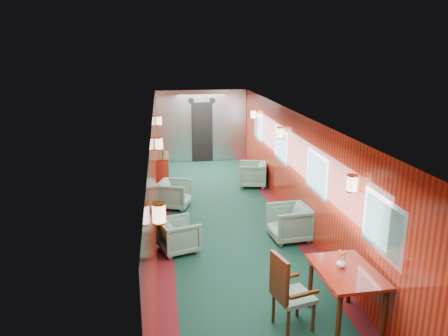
# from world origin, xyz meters

# --- Properties ---
(room) EXTENTS (12.00, 12.10, 2.40)m
(room) POSITION_xyz_m (0.00, 0.00, 1.63)
(room) COLOR black
(room) RESTS_ON ground
(bulkhead) EXTENTS (2.98, 0.17, 2.39)m
(bulkhead) POSITION_xyz_m (0.00, 5.91, 1.18)
(bulkhead) COLOR #AAADB1
(bulkhead) RESTS_ON ground
(windows_right) EXTENTS (0.02, 8.60, 0.80)m
(windows_right) POSITION_xyz_m (1.49, 0.25, 1.45)
(windows_right) COLOR silver
(windows_right) RESTS_ON ground
(wall_sconces) EXTENTS (2.97, 7.97, 0.25)m
(wall_sconces) POSITION_xyz_m (0.00, 0.57, 1.79)
(wall_sconces) COLOR #FFE9C6
(wall_sconces) RESTS_ON ground
(dining_table) EXTENTS (0.82, 1.14, 0.83)m
(dining_table) POSITION_xyz_m (1.07, -3.46, 0.70)
(dining_table) COLOR maroon
(dining_table) RESTS_ON ground
(side_chair) EXTENTS (0.60, 0.62, 1.11)m
(side_chair) POSITION_xyz_m (0.25, -3.46, 0.60)
(side_chair) COLOR #1E483E
(side_chair) RESTS_ON ground
(credenza) EXTENTS (0.32, 1.02, 1.19)m
(credenza) POSITION_xyz_m (-1.34, 3.13, 0.47)
(credenza) COLOR maroon
(credenza) RESTS_ON ground
(flower_vase) EXTENTS (0.17, 0.17, 0.14)m
(flower_vase) POSITION_xyz_m (1.02, -3.38, 0.90)
(flower_vase) COLOR silver
(flower_vase) RESTS_ON dining_table
(armchair_left_near) EXTENTS (0.86, 0.85, 0.63)m
(armchair_left_near) POSITION_xyz_m (-1.08, -0.86, 0.31)
(armchair_left_near) COLOR #1E483E
(armchair_left_near) RESTS_ON ground
(armchair_left_far) EXTENTS (0.92, 0.90, 0.66)m
(armchair_left_far) POSITION_xyz_m (-1.09, 1.50, 0.33)
(armchair_left_far) COLOR #1E483E
(armchair_left_far) RESTS_ON ground
(armchair_right_near) EXTENTS (0.84, 0.82, 0.70)m
(armchair_right_near) POSITION_xyz_m (1.11, -0.65, 0.35)
(armchair_right_near) COLOR #1E483E
(armchair_right_near) RESTS_ON ground
(armchair_right_far) EXTENTS (0.88, 0.87, 0.68)m
(armchair_right_far) POSITION_xyz_m (1.10, 2.89, 0.34)
(armchair_right_far) COLOR #1E483E
(armchair_right_far) RESTS_ON ground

